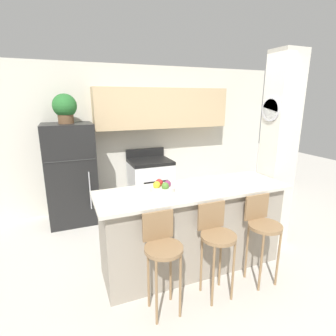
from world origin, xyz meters
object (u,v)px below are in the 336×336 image
Objects in this scene: fruit_bowl at (162,187)px; trash_bin at (113,209)px; bar_stool_right at (262,227)px; refrigerator at (71,174)px; stove_range at (150,184)px; potted_plant_on_fridge at (65,107)px; bar_stool_left at (162,249)px; bar_stool_mid at (216,237)px.

fruit_bowl reaches higher than trash_bin.
refrigerator is at bearing 127.66° from bar_stool_right.
potted_plant_on_fridge reaches higher than stove_range.
bar_stool_right is at bearing -30.67° from fruit_bowl.
refrigerator is 3.63× the size of potted_plant_on_fridge.
refrigerator is 1.66× the size of bar_stool_left.
bar_stool_left is at bearing -74.13° from potted_plant_on_fridge.
bar_stool_left and bar_stool_mid have the same top height.
bar_stool_left is (-0.67, -2.38, 0.19)m from stove_range.
bar_stool_left is at bearing -105.83° from stove_range.
fruit_bowl is 0.72× the size of trash_bin.
bar_stool_mid is (-0.10, -2.38, 0.19)m from stove_range.
bar_stool_mid is 2.26m from trash_bin.
stove_range is 2.43m from bar_stool_right.
bar_stool_mid is 1.00× the size of bar_stool_right.
stove_range reaches higher than bar_stool_right.
bar_stool_mid is 0.57m from bar_stool_right.
bar_stool_mid is at bearing -73.10° from trash_bin.
refrigerator is 1.39m from stove_range.
bar_stool_right reaches higher than trash_bin.
bar_stool_mid is at bearing 0.00° from bar_stool_left.
bar_stool_left is at bearing 180.00° from bar_stool_right.
refrigerator reaches higher than bar_stool_left.
stove_range is 2.39m from bar_stool_mid.
bar_stool_mid is at bearing -62.16° from potted_plant_on_fridge.
fruit_bowl reaches higher than bar_stool_mid.
bar_stool_mid is 2.19× the size of potted_plant_on_fridge.
bar_stool_mid is 0.77m from fruit_bowl.
refrigerator is 1.50× the size of stove_range.
potted_plant_on_fridge is at bearing 105.87° from bar_stool_left.
stove_range reaches higher than bar_stool_left.
bar_stool_left is at bearing 180.00° from bar_stool_mid.
stove_range is 2.82× the size of trash_bin.
refrigerator is 0.89m from trash_bin.
potted_plant_on_fridge is 1.16× the size of trash_bin.
fruit_bowl is at bearing 149.33° from bar_stool_right.
bar_stool_left is 2.55× the size of trash_bin.
bar_stool_left is 1.15m from bar_stool_right.
fruit_bowl is at bearing 69.13° from bar_stool_left.
refrigerator is 2.66m from bar_stool_mid.
trash_bin is (-1.22, 2.12, -0.46)m from bar_stool_right.
bar_stool_left is at bearing -88.10° from trash_bin.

